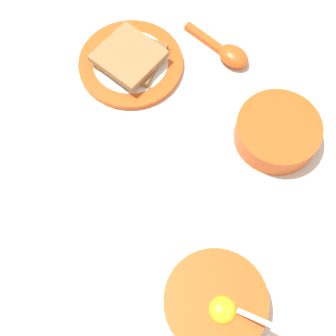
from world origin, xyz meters
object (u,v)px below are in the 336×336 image
object	(u,v)px
toast_sandwich	(130,56)
soup_spoon	(228,53)
egg_bowl	(215,302)
congee_bowl	(278,131)
toast_plate	(131,63)

from	to	relation	value
toast_sandwich	soup_spoon	xyz separation A→B (m)	(0.18, -0.01, -0.01)
egg_bowl	soup_spoon	distance (m)	0.44
toast_sandwich	congee_bowl	bearing A→B (deg)	-38.20
toast_plate	toast_sandwich	xyz separation A→B (m)	(0.00, 0.00, 0.02)
toast_plate	congee_bowl	world-z (taller)	congee_bowl
soup_spoon	congee_bowl	distance (m)	0.18
egg_bowl	toast_sandwich	xyz separation A→B (m)	(-0.08, 0.43, 0.00)
egg_bowl	soup_spoon	size ratio (longest dim) A/B	1.17
toast_plate	congee_bowl	distance (m)	0.29
toast_plate	toast_sandwich	world-z (taller)	toast_sandwich
egg_bowl	congee_bowl	bearing A→B (deg)	60.24
congee_bowl	toast_sandwich	bearing A→B (deg)	141.80
egg_bowl	toast_plate	size ratio (longest dim) A/B	0.78
toast_plate	congee_bowl	size ratio (longest dim) A/B	1.35
toast_sandwich	soup_spoon	bearing A→B (deg)	-1.76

